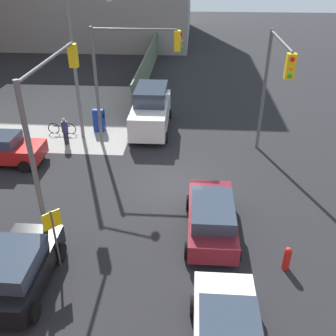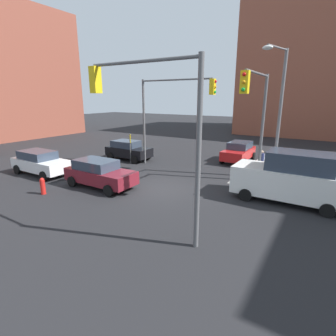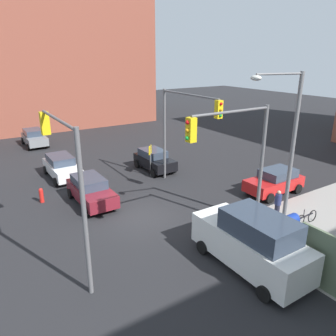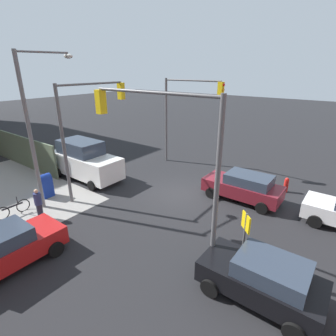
{
  "view_description": "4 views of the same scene",
  "coord_description": "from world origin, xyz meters",
  "px_view_note": "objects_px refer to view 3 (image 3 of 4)",
  "views": [
    {
      "loc": [
        -14.96,
        -0.69,
        9.77
      ],
      "look_at": [
        -0.7,
        0.26,
        1.45
      ],
      "focal_mm": 40.0,
      "sensor_mm": 36.0,
      "label": 1
    },
    {
      "loc": [
        8.08,
        -12.14,
        5.2
      ],
      "look_at": [
        0.66,
        -0.22,
        1.4
      ],
      "focal_mm": 28.0,
      "sensor_mm": 36.0,
      "label": 2
    },
    {
      "loc": [
        14.86,
        -7.61,
        8.71
      ],
      "look_at": [
        -0.46,
        2.2,
        2.39
      ],
      "focal_mm": 35.0,
      "sensor_mm": 36.0,
      "label": 3
    },
    {
      "loc": [
        -7.99,
        11.89,
        7.19
      ],
      "look_at": [
        -0.1,
        1.39,
        2.16
      ],
      "focal_mm": 28.0,
      "sensor_mm": 36.0,
      "label": 4
    }
  ],
  "objects_px": {
    "pedestrian_crossing": "(278,204)",
    "bicycle_leaning_on_fence": "(306,218)",
    "fire_hydrant": "(41,195)",
    "street_lamp_corner": "(287,143)",
    "sedan_white": "(62,166)",
    "hatchback_red": "(275,181)",
    "sedan_maroon": "(91,190)",
    "traffic_signal_nw_corner": "(183,121)",
    "coupe_gray": "(34,137)",
    "traffic_signal_ne_corner": "(236,150)",
    "hatchback_black": "(154,160)",
    "traffic_signal_se_corner": "(66,167)",
    "van_white_delivery": "(252,242)",
    "mailbox_blue": "(290,227)"
  },
  "relations": [
    {
      "from": "traffic_signal_ne_corner",
      "to": "hatchback_black",
      "type": "xyz_separation_m",
      "value": [
        -10.96,
        2.04,
        -3.74
      ]
    },
    {
      "from": "traffic_signal_nw_corner",
      "to": "street_lamp_corner",
      "type": "bearing_deg",
      "value": 7.35
    },
    {
      "from": "traffic_signal_se_corner",
      "to": "sedan_maroon",
      "type": "bearing_deg",
      "value": 154.09
    },
    {
      "from": "pedestrian_crossing",
      "to": "coupe_gray",
      "type": "bearing_deg",
      "value": 45.47
    },
    {
      "from": "coupe_gray",
      "to": "fire_hydrant",
      "type": "bearing_deg",
      "value": -10.07
    },
    {
      "from": "hatchback_black",
      "to": "hatchback_red",
      "type": "height_order",
      "value": "same"
    },
    {
      "from": "traffic_signal_nw_corner",
      "to": "hatchback_red",
      "type": "xyz_separation_m",
      "value": [
        3.99,
        4.59,
        -3.82
      ]
    },
    {
      "from": "street_lamp_corner",
      "to": "hatchback_red",
      "type": "xyz_separation_m",
      "value": [
        -3.31,
        3.65,
        -3.86
      ]
    },
    {
      "from": "fire_hydrant",
      "to": "coupe_gray",
      "type": "xyz_separation_m",
      "value": [
        -14.32,
        2.54,
        0.36
      ]
    },
    {
      "from": "sedan_white",
      "to": "bicycle_leaning_on_fence",
      "type": "xyz_separation_m",
      "value": [
        14.34,
        9.06,
        -0.5
      ]
    },
    {
      "from": "coupe_gray",
      "to": "pedestrian_crossing",
      "type": "bearing_deg",
      "value": 19.13
    },
    {
      "from": "mailbox_blue",
      "to": "bicycle_leaning_on_fence",
      "type": "height_order",
      "value": "mailbox_blue"
    },
    {
      "from": "coupe_gray",
      "to": "bicycle_leaning_on_fence",
      "type": "bearing_deg",
      "value": 19.56
    },
    {
      "from": "traffic_signal_ne_corner",
      "to": "traffic_signal_se_corner",
      "type": "bearing_deg",
      "value": -104.25
    },
    {
      "from": "traffic_signal_se_corner",
      "to": "mailbox_blue",
      "type": "relative_size",
      "value": 4.55
    },
    {
      "from": "bicycle_leaning_on_fence",
      "to": "pedestrian_crossing",
      "type": "bearing_deg",
      "value": -153.54
    },
    {
      "from": "pedestrian_crossing",
      "to": "bicycle_leaning_on_fence",
      "type": "distance_m",
      "value": 1.64
    },
    {
      "from": "mailbox_blue",
      "to": "van_white_delivery",
      "type": "relative_size",
      "value": 0.26
    },
    {
      "from": "traffic_signal_nw_corner",
      "to": "hatchback_red",
      "type": "height_order",
      "value": "traffic_signal_nw_corner"
    },
    {
      "from": "traffic_signal_se_corner",
      "to": "coupe_gray",
      "type": "xyz_separation_m",
      "value": [
        -21.98,
        2.84,
        -3.75
      ]
    },
    {
      "from": "hatchback_red",
      "to": "bicycle_leaning_on_fence",
      "type": "xyz_separation_m",
      "value": [
        3.8,
        -1.89,
        -0.5
      ]
    },
    {
      "from": "sedan_white",
      "to": "coupe_gray",
      "type": "bearing_deg",
      "value": 178.91
    },
    {
      "from": "sedan_white",
      "to": "hatchback_red",
      "type": "distance_m",
      "value": 15.2
    },
    {
      "from": "hatchback_red",
      "to": "van_white_delivery",
      "type": "bearing_deg",
      "value": -56.09
    },
    {
      "from": "traffic_signal_ne_corner",
      "to": "street_lamp_corner",
      "type": "relative_size",
      "value": 0.81
    },
    {
      "from": "van_white_delivery",
      "to": "traffic_signal_se_corner",
      "type": "bearing_deg",
      "value": -122.65
    },
    {
      "from": "hatchback_black",
      "to": "traffic_signal_nw_corner",
      "type": "bearing_deg",
      "value": -3.5
    },
    {
      "from": "traffic_signal_se_corner",
      "to": "hatchback_black",
      "type": "distance_m",
      "value": 13.53
    },
    {
      "from": "hatchback_black",
      "to": "van_white_delivery",
      "type": "height_order",
      "value": "van_white_delivery"
    },
    {
      "from": "sedan_white",
      "to": "hatchback_black",
      "type": "relative_size",
      "value": 1.15
    },
    {
      "from": "sedan_maroon",
      "to": "hatchback_red",
      "type": "bearing_deg",
      "value": 64.65
    },
    {
      "from": "sedan_white",
      "to": "traffic_signal_nw_corner",
      "type": "bearing_deg",
      "value": 44.16
    },
    {
      "from": "van_white_delivery",
      "to": "pedestrian_crossing",
      "type": "distance_m",
      "value": 5.34
    },
    {
      "from": "hatchback_red",
      "to": "sedan_maroon",
      "type": "bearing_deg",
      "value": -115.35
    },
    {
      "from": "coupe_gray",
      "to": "van_white_delivery",
      "type": "height_order",
      "value": "van_white_delivery"
    },
    {
      "from": "street_lamp_corner",
      "to": "sedan_maroon",
      "type": "height_order",
      "value": "street_lamp_corner"
    },
    {
      "from": "pedestrian_crossing",
      "to": "bicycle_leaning_on_fence",
      "type": "height_order",
      "value": "pedestrian_crossing"
    },
    {
      "from": "traffic_signal_ne_corner",
      "to": "hatchback_red",
      "type": "bearing_deg",
      "value": 112.99
    },
    {
      "from": "sedan_maroon",
      "to": "coupe_gray",
      "type": "height_order",
      "value": "same"
    },
    {
      "from": "coupe_gray",
      "to": "bicycle_leaning_on_fence",
      "type": "xyz_separation_m",
      "value": [
        24.92,
        8.85,
        -0.5
      ]
    },
    {
      "from": "traffic_signal_se_corner",
      "to": "hatchback_black",
      "type": "bearing_deg",
      "value": 134.57
    },
    {
      "from": "mailbox_blue",
      "to": "sedan_white",
      "type": "relative_size",
      "value": 0.32
    },
    {
      "from": "hatchback_red",
      "to": "pedestrian_crossing",
      "type": "bearing_deg",
      "value": -47.19
    },
    {
      "from": "traffic_signal_se_corner",
      "to": "bicycle_leaning_on_fence",
      "type": "relative_size",
      "value": 3.71
    },
    {
      "from": "van_white_delivery",
      "to": "hatchback_red",
      "type": "bearing_deg",
      "value": 123.91
    },
    {
      "from": "traffic_signal_nw_corner",
      "to": "sedan_white",
      "type": "relative_size",
      "value": 1.46
    },
    {
      "from": "fire_hydrant",
      "to": "street_lamp_corner",
      "type": "bearing_deg",
      "value": 43.65
    },
    {
      "from": "street_lamp_corner",
      "to": "coupe_gray",
      "type": "distance_m",
      "value": 25.73
    },
    {
      "from": "fire_hydrant",
      "to": "sedan_maroon",
      "type": "relative_size",
      "value": 0.21
    },
    {
      "from": "street_lamp_corner",
      "to": "sedan_white",
      "type": "bearing_deg",
      "value": -152.2
    }
  ]
}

